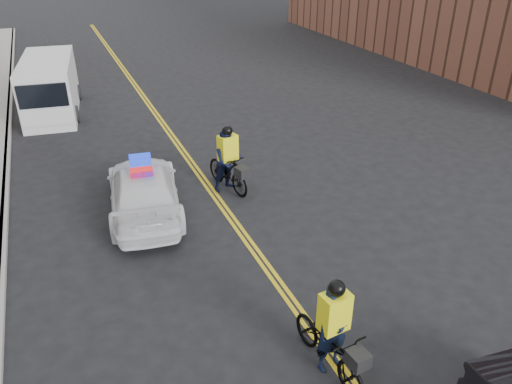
{
  "coord_description": "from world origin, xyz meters",
  "views": [
    {
      "loc": [
        -4.08,
        -7.61,
        7.44
      ],
      "look_at": [
        0.34,
        2.92,
        1.3
      ],
      "focal_mm": 35.0,
      "sensor_mm": 36.0,
      "label": 1
    }
  ],
  "objects_px": {
    "cargo_van": "(50,88)",
    "cyclist_far": "(228,165)",
    "police_cruiser": "(144,190)",
    "cyclist_near": "(332,338)"
  },
  "relations": [
    {
      "from": "cargo_van",
      "to": "cyclist_far",
      "type": "distance_m",
      "value": 10.9
    },
    {
      "from": "cargo_van",
      "to": "cyclist_far",
      "type": "height_order",
      "value": "cargo_van"
    },
    {
      "from": "police_cruiser",
      "to": "cargo_van",
      "type": "height_order",
      "value": "cargo_van"
    },
    {
      "from": "police_cruiser",
      "to": "cargo_van",
      "type": "distance_m",
      "value": 10.4
    },
    {
      "from": "cyclist_far",
      "to": "cargo_van",
      "type": "bearing_deg",
      "value": 101.8
    },
    {
      "from": "cargo_van",
      "to": "cyclist_near",
      "type": "relative_size",
      "value": 2.74
    },
    {
      "from": "cargo_van",
      "to": "cyclist_far",
      "type": "bearing_deg",
      "value": -57.73
    },
    {
      "from": "cargo_van",
      "to": "cyclist_near",
      "type": "xyz_separation_m",
      "value": [
        4.01,
        -17.38,
        -0.45
      ]
    },
    {
      "from": "cargo_van",
      "to": "cyclist_near",
      "type": "height_order",
      "value": "cargo_van"
    },
    {
      "from": "cargo_van",
      "to": "cyclist_far",
      "type": "xyz_separation_m",
      "value": [
        4.71,
        -9.83,
        -0.31
      ]
    }
  ]
}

